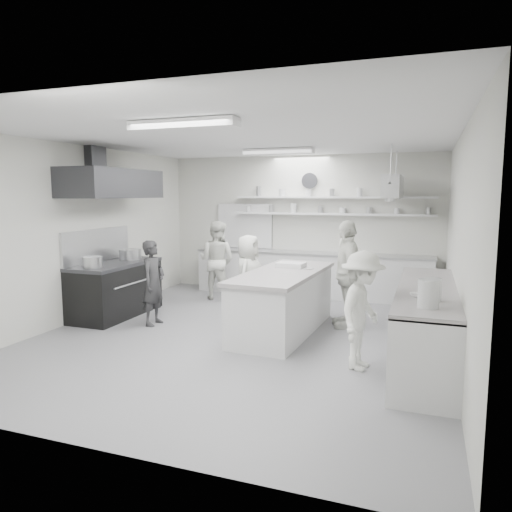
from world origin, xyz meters
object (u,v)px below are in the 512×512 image
(right_counter, at_px, (426,325))
(cook_stove, at_px, (153,283))
(stove, at_px, (116,291))
(cook_back, at_px, (217,260))
(prep_island, at_px, (283,303))
(back_counter, at_px, (310,274))

(right_counter, relative_size, cook_stove, 2.33)
(stove, xyz_separation_m, cook_back, (1.15, 1.85, 0.36))
(prep_island, distance_m, cook_back, 2.70)
(right_counter, bearing_deg, prep_island, 163.32)
(stove, height_order, back_counter, back_counter)
(back_counter, relative_size, cook_back, 3.09)
(cook_stove, distance_m, cook_back, 2.17)
(stove, bearing_deg, cook_stove, -17.69)
(back_counter, distance_m, cook_back, 2.02)
(right_counter, height_order, cook_stove, cook_stove)
(right_counter, bearing_deg, back_counter, 124.65)
(stove, bearing_deg, cook_back, 58.24)
(right_counter, relative_size, prep_island, 1.33)
(stove, distance_m, cook_back, 2.21)
(prep_island, xyz_separation_m, cook_back, (-1.97, 1.81, 0.35))
(stove, bearing_deg, prep_island, 0.72)
(back_counter, height_order, right_counter, right_counter)
(stove, height_order, prep_island, prep_island)
(prep_island, height_order, cook_stove, cook_stove)
(stove, xyz_separation_m, back_counter, (2.90, 2.80, 0.01))
(prep_island, xyz_separation_m, cook_stove, (-2.14, -0.35, 0.25))
(back_counter, height_order, cook_stove, cook_stove)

